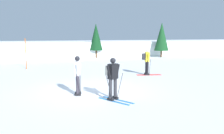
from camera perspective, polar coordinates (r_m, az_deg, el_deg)
The scene contains 8 objects.
ground_plane at distance 11.56m, azimuth -4.66°, elevation -5.50°, with size 120.00×120.00×0.00m, color white.
far_snow_ridge at distance 29.91m, azimuth -11.47°, elevation 4.18°, with size 80.00×6.91×1.71m, color white.
skier_yellow at distance 15.85m, azimuth 8.03°, elevation 1.56°, with size 1.64×0.99×1.71m.
skier_black at distance 9.75m, azimuth 0.12°, elevation -2.24°, with size 1.17×1.55×1.71m.
skier_white at distance 10.62m, azimuth -7.91°, elevation -1.70°, with size 1.64×0.99×1.71m.
trail_marker_pole at distance 19.36m, azimuth -19.35°, elevation 2.90°, with size 0.06×0.06×2.30m, color #C65614.
conifer_far_left at distance 28.27m, azimuth 11.43°, elevation 6.92°, with size 1.60×1.60×3.87m.
conifer_far_right at distance 26.98m, azimuth -3.73°, elevation 6.95°, with size 1.43×1.43×3.73m.
Camera 1 is at (-2.09, -11.06, 2.65)m, focal length 39.49 mm.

